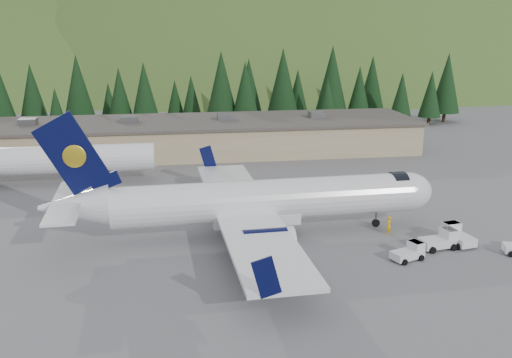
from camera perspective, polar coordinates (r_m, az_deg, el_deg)
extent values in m
plane|color=slate|center=(56.18, 0.94, -5.54)|extent=(600.00, 600.00, 0.00)
cylinder|color=white|center=(55.02, 0.96, -2.08)|extent=(29.35, 4.99, 3.92)
ellipsoid|color=white|center=(59.64, 14.83, -1.22)|extent=(5.24, 4.11, 3.92)
cylinder|color=black|center=(59.07, 13.95, -0.84)|extent=(1.58, 3.29, 3.24)
cone|color=white|center=(54.26, -17.73, -2.62)|extent=(6.40, 4.15, 3.92)
cube|color=white|center=(55.34, -0.11, -3.77)|extent=(8.47, 3.64, 1.04)
cube|color=white|center=(54.97, -1.18, -3.24)|extent=(7.03, 35.67, 0.37)
cube|color=#060A33|center=(71.34, -4.85, 2.18)|extent=(2.12, 0.23, 3.00)
cube|color=#060A33|center=(37.99, 1.04, -9.82)|extent=(2.12, 0.23, 3.00)
cylinder|color=#060A33|center=(61.09, -1.17, -2.20)|extent=(4.47, 2.56, 2.40)
cylinder|color=white|center=(61.44, 0.65, -2.10)|extent=(0.72, 2.57, 2.55)
cube|color=white|center=(60.92, -1.18, -1.69)|extent=(2.30, 0.34, 0.94)
cylinder|color=#060A33|center=(49.88, 1.20, -6.31)|extent=(4.47, 2.56, 2.40)
cylinder|color=white|center=(50.30, 3.42, -6.15)|extent=(0.72, 2.57, 2.55)
cube|color=white|center=(49.67, 1.20, -5.70)|extent=(2.30, 0.34, 0.94)
cube|color=#060A33|center=(53.00, -17.93, 2.42)|extent=(6.46, 0.55, 7.66)
ellipsoid|color=gold|center=(53.22, -17.66, 2.26)|extent=(2.07, 0.26, 2.07)
ellipsoid|color=gold|center=(52.82, -17.71, 2.16)|extent=(2.07, 0.26, 2.07)
cube|color=#060A33|center=(53.37, -14.81, -0.26)|extent=(2.89, 0.37, 2.07)
cube|color=white|center=(54.18, -18.32, -2.12)|extent=(3.19, 13.14, 0.23)
cylinder|color=slate|center=(59.16, 11.92, -3.82)|extent=(0.22, 0.22, 1.88)
cylinder|color=black|center=(59.34, 11.89, -4.32)|extent=(0.80, 0.32, 0.79)
cylinder|color=slate|center=(57.93, -2.67, -3.80)|extent=(0.26, 0.26, 2.09)
cylinder|color=black|center=(58.14, -2.25, -4.22)|extent=(1.16, 0.41, 1.15)
cylinder|color=black|center=(58.03, -3.07, -4.27)|extent=(1.16, 0.41, 1.15)
cylinder|color=slate|center=(52.69, -1.78, -5.78)|extent=(0.26, 0.26, 2.09)
cylinder|color=black|center=(52.92, -1.32, -6.22)|extent=(1.16, 0.41, 1.15)
cylinder|color=black|center=(52.80, -2.22, -6.28)|extent=(1.16, 0.41, 1.15)
cylinder|color=white|center=(76.75, -18.38, 1.88)|extent=(22.00, 3.60, 3.60)
cube|color=silver|center=(51.85, 14.87, -7.28)|extent=(3.19, 2.34, 0.67)
cube|color=silver|center=(52.27, 15.68, -6.48)|extent=(1.36, 1.59, 0.86)
cube|color=black|center=(52.14, 15.71, -6.09)|extent=(1.24, 1.47, 0.10)
cylinder|color=black|center=(53.08, 15.04, -7.06)|extent=(0.58, 0.38, 0.54)
cylinder|color=black|center=(52.09, 16.20, -7.59)|extent=(0.58, 0.38, 0.54)
cylinder|color=black|center=(51.84, 13.49, -7.50)|extent=(0.58, 0.38, 0.54)
cylinder|color=black|center=(50.83, 14.66, -8.06)|extent=(0.58, 0.38, 0.54)
cylinder|color=black|center=(57.03, 23.77, -6.29)|extent=(0.58, 0.36, 0.54)
cylinder|color=black|center=(55.65, 24.19, -6.86)|extent=(0.58, 0.36, 0.54)
cube|color=silver|center=(56.73, 19.57, -5.59)|extent=(2.23, 3.60, 0.78)
cube|color=silver|center=(57.32, 18.95, -4.60)|extent=(1.74, 1.37, 1.01)
cube|color=black|center=(57.18, 18.99, -4.18)|extent=(1.61, 1.24, 0.11)
cylinder|color=black|center=(57.13, 18.14, -5.64)|extent=(0.35, 0.66, 0.63)
cylinder|color=black|center=(58.18, 19.57, -5.39)|extent=(0.35, 0.66, 0.63)
cylinder|color=black|center=(55.49, 19.51, -6.39)|extent=(0.35, 0.66, 0.63)
cylinder|color=black|center=(56.57, 20.96, -6.11)|extent=(0.35, 0.66, 0.63)
cube|color=#9E896B|center=(91.53, -6.18, 4.14)|extent=(70.00, 16.00, 4.80)
cube|color=#47423D|center=(91.08, -6.23, 5.71)|extent=(71.00, 17.00, 0.40)
cube|color=slate|center=(93.30, -21.83, 5.34)|extent=(2.50, 2.50, 1.00)
cube|color=slate|center=(91.09, -12.57, 5.85)|extent=(2.50, 2.50, 1.00)
cube|color=slate|center=(91.33, -3.09, 6.22)|extent=(2.50, 2.50, 1.00)
cube|color=slate|center=(93.99, 6.10, 6.41)|extent=(2.50, 2.50, 1.00)
cube|color=silver|center=(55.13, 17.73, -6.04)|extent=(3.56, 2.16, 0.78)
cube|color=silver|center=(55.53, 18.73, -5.23)|extent=(1.34, 1.71, 1.01)
cube|color=black|center=(55.38, 18.77, -4.80)|extent=(1.21, 1.59, 0.11)
cylinder|color=black|center=(56.53, 18.12, -5.86)|extent=(0.66, 0.34, 0.63)
cylinder|color=black|center=(55.20, 19.19, -6.48)|extent=(0.66, 0.34, 0.63)
cylinder|color=black|center=(55.31, 16.22, -6.18)|extent=(0.66, 0.34, 0.63)
cylinder|color=black|center=(53.95, 17.26, -6.82)|extent=(0.66, 0.34, 0.63)
imported|color=#F7B100|center=(57.32, 13.12, -4.55)|extent=(0.80, 0.76, 1.83)
cone|color=black|center=(116.81, -24.22, 7.72)|extent=(5.32, 5.32, 10.89)
cone|color=black|center=(118.06, -21.49, 8.07)|extent=(5.32, 5.32, 10.89)
cone|color=black|center=(109.89, -19.36, 6.64)|extent=(3.71, 3.71, 7.58)
cone|color=black|center=(115.52, -17.38, 8.76)|extent=(6.02, 6.02, 12.31)
cone|color=black|center=(120.98, -14.49, 7.61)|extent=(3.52, 3.52, 7.20)
cone|color=black|center=(112.03, -13.47, 8.17)|extent=(5.05, 5.05, 10.32)
cone|color=black|center=(109.82, -11.09, 8.50)|extent=(5.50, 5.50, 11.26)
cone|color=black|center=(118.44, -8.09, 7.94)|extent=(3.75, 3.75, 7.68)
cone|color=black|center=(115.82, -6.48, 8.14)|extent=(4.21, 4.21, 8.61)
cone|color=black|center=(109.03, -3.47, 9.30)|extent=(6.34, 6.34, 12.96)
cone|color=black|center=(107.61, -1.08, 8.68)|extent=(5.56, 5.56, 11.38)
cone|color=black|center=(121.44, -0.72, 9.37)|extent=(5.45, 5.45, 11.15)
cone|color=black|center=(116.11, 2.71, 9.73)|extent=(6.41, 6.41, 13.11)
cone|color=black|center=(119.25, 4.18, 8.65)|extent=(4.59, 4.59, 9.39)
cone|color=black|center=(112.18, 7.12, 7.87)|extent=(4.18, 4.18, 8.54)
cone|color=black|center=(121.72, 7.61, 9.97)|extent=(6.56, 6.56, 13.43)
cone|color=black|center=(122.46, 10.28, 8.76)|extent=(4.81, 4.81, 9.83)
cone|color=black|center=(127.45, 11.52, 9.43)|extent=(5.59, 5.59, 11.43)
cone|color=black|center=(120.22, 14.35, 8.15)|extent=(4.40, 4.40, 9.00)
cone|color=black|center=(121.83, 17.08, 8.14)|extent=(4.54, 4.54, 9.28)
cone|color=black|center=(125.65, 18.54, 9.10)|extent=(5.95, 5.95, 12.16)
ellipsoid|color=#2E4D17|center=(277.11, 2.05, -6.97)|extent=(420.00, 300.00, 300.00)
ellipsoid|color=#2E4D17|center=(353.09, 20.30, -2.98)|extent=(392.00, 280.00, 280.00)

